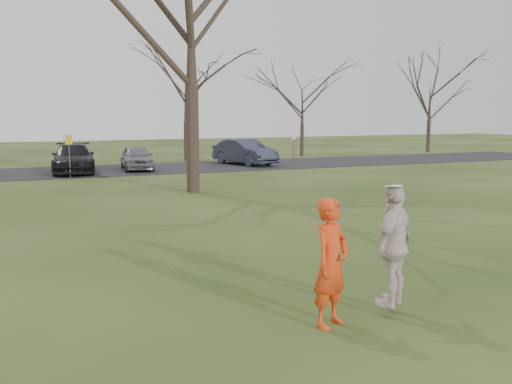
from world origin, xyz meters
TOP-DOWN VIEW (x-y plane):
  - ground at (0.00, 0.00)m, footprint 120.00×120.00m
  - parking_strip at (0.00, 25.00)m, footprint 62.00×6.50m
  - player_defender at (-0.45, 0.13)m, footprint 0.84×0.73m
  - car_3 at (-1.58, 24.42)m, footprint 2.61×5.29m
  - car_4 at (1.76, 24.60)m, footprint 1.98×4.08m
  - car_5 at (8.37, 25.20)m, footprint 2.82×4.88m
  - catching_play at (0.71, 0.19)m, footprint 1.20×0.99m
  - sign_yellow at (-2.00, 22.00)m, footprint 0.35×0.35m
  - sign_white at (10.00, 22.00)m, footprint 0.35×0.35m
  - big_tree at (2.00, 15.00)m, footprint 9.00×9.00m
  - small_tree_row at (4.38, 30.06)m, footprint 55.00×5.90m

SIDE VIEW (x-z plane):
  - ground at x=0.00m, z-range 0.00..0.00m
  - parking_strip at x=0.00m, z-range 0.00..0.04m
  - car_4 at x=1.76m, z-range 0.04..1.38m
  - car_3 at x=-1.58m, z-range 0.04..1.52m
  - car_5 at x=8.37m, z-range 0.04..1.56m
  - player_defender at x=-0.45m, z-range 0.00..1.92m
  - catching_play at x=0.71m, z-range 0.14..2.08m
  - sign_yellow at x=-2.00m, z-range 0.41..2.49m
  - sign_white at x=10.00m, z-range 0.41..2.49m
  - small_tree_row at x=4.38m, z-range -0.36..8.14m
  - big_tree at x=2.00m, z-range 0.00..14.00m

